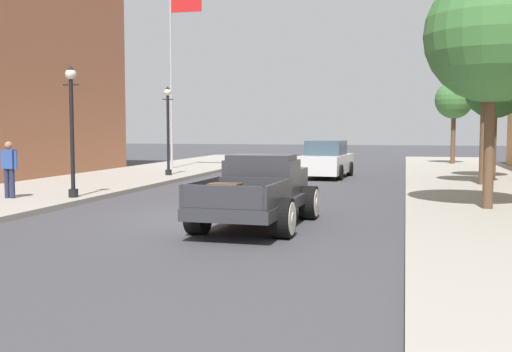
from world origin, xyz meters
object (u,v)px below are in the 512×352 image
street_tree_second (485,70)px  pedestrian_sidewalk_left (9,166)px  street_lamp_near (72,121)px  street_lamp_far (168,124)px  flagpole (175,57)px  car_background_white (327,160)px  hotrod_truck_gunmetal (261,191)px  street_tree_farthest (454,101)px  street_tree_third (495,89)px  street_tree_nearest (492,36)px

street_tree_second → pedestrian_sidewalk_left: bearing=-150.3°
street_lamp_near → street_tree_second: bearing=30.8°
street_lamp_far → flagpole: 5.78m
car_background_white → flagpole: 9.75m
hotrod_truck_gunmetal → flagpole: (-8.26, 16.16, 5.02)m
flagpole → street_tree_farthest: (14.10, 7.83, -1.98)m
pedestrian_sidewalk_left → street_tree_third: street_tree_third is taller
pedestrian_sidewalk_left → street_tree_nearest: street_tree_nearest is taller
car_background_white → street_lamp_far: street_lamp_far is taller
hotrod_truck_gunmetal → pedestrian_sidewalk_left: size_ratio=3.03×
pedestrian_sidewalk_left → street_tree_nearest: size_ratio=0.27×
street_lamp_far → street_tree_farthest: (12.72, 12.31, 1.41)m
pedestrian_sidewalk_left → street_tree_nearest: bearing=3.5°
flagpole → street_tree_nearest: size_ratio=1.53×
pedestrian_sidewalk_left → flagpole: bearing=91.0°
street_lamp_far → street_tree_farthest: street_tree_farthest is taller
car_background_white → street_tree_farthest: (6.08, 10.21, 3.03)m
car_background_white → street_tree_nearest: bearing=-63.3°
car_background_white → street_tree_nearest: (5.44, -10.82, 3.70)m
street_tree_nearest → street_tree_third: size_ratio=1.23×
car_background_white → street_tree_third: street_tree_third is taller
street_lamp_near → street_tree_third: bearing=39.2°
hotrod_truck_gunmetal → street_tree_second: 12.20m
flagpole → street_tree_second: 15.47m
car_background_white → street_tree_third: (6.89, -0.38, 3.01)m
pedestrian_sidewalk_left → flagpole: size_ratio=0.18×
flagpole → street_tree_farthest: bearing=29.0°
street_tree_farthest → hotrod_truck_gunmetal: bearing=-103.7°
pedestrian_sidewalk_left → flagpole: (-0.26, 14.01, 4.68)m
hotrod_truck_gunmetal → car_background_white: 13.79m
pedestrian_sidewalk_left → street_lamp_far: street_lamp_far is taller
street_tree_nearest → street_tree_third: 10.57m
flagpole → street_tree_third: size_ratio=1.88×
street_tree_nearest → street_tree_second: size_ratio=1.12×
street_tree_nearest → street_tree_farthest: bearing=88.3°
street_lamp_near → street_lamp_far: (-0.55, 8.88, 0.00)m
street_lamp_far → street_tree_second: 13.01m
hotrod_truck_gunmetal → street_tree_second: bearing=59.7°
street_tree_second → street_lamp_near: bearing=-149.2°
street_lamp_near → street_tree_farthest: (12.17, 21.19, 1.41)m
flagpole → street_tree_second: size_ratio=1.71×
street_lamp_near → street_tree_third: 16.82m
flagpole → street_tree_nearest: flagpole is taller
street_lamp_far → street_tree_second: bearing=-7.1°
flagpole → street_tree_second: bearing=-23.2°
street_lamp_near → flagpole: bearing=98.2°
car_background_white → street_lamp_near: size_ratio=1.15×
street_lamp_far → street_tree_second: (12.78, -1.59, 1.89)m
street_tree_third → street_tree_farthest: 10.62m
flagpole → street_tree_nearest: (13.47, -13.20, -1.30)m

